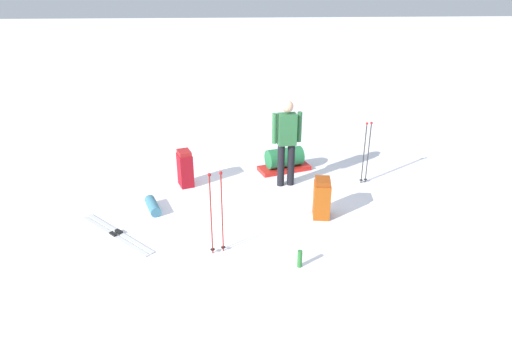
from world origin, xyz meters
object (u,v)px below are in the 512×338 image
(backpack_large_dark, at_px, (185,169))
(backpack_bright, at_px, (322,198))
(ski_pair_near, at_px, (116,234))
(skier_standing, at_px, (287,139))
(sleeping_mat_rolled, at_px, (153,206))
(thermos_bottle, at_px, (300,259))
(ski_poles_planted_far, at_px, (216,209))
(gear_sled, at_px, (284,160))
(ski_poles_planted_near, at_px, (366,150))

(backpack_large_dark, relative_size, backpack_bright, 1.04)
(ski_pair_near, distance_m, backpack_large_dark, 2.05)
(skier_standing, distance_m, sleeping_mat_rolled, 2.75)
(backpack_bright, height_order, thermos_bottle, backpack_bright)
(backpack_large_dark, distance_m, ski_poles_planted_far, 2.48)
(ski_poles_planted_far, bearing_deg, sleeping_mat_rolled, -49.45)
(ski_pair_near, distance_m, gear_sled, 3.83)
(ski_poles_planted_near, bearing_deg, skier_standing, 0.10)
(ski_poles_planted_near, bearing_deg, backpack_large_dark, -1.71)
(backpack_bright, xyz_separation_m, ski_poles_planted_near, (-1.11, -1.28, 0.36))
(ski_poles_planted_far, distance_m, thermos_bottle, 1.37)
(backpack_bright, distance_m, thermos_bottle, 1.55)
(backpack_bright, xyz_separation_m, ski_poles_planted_far, (1.74, 0.97, 0.38))
(backpack_bright, xyz_separation_m, thermos_bottle, (0.59, 1.42, -0.21))
(gear_sled, bearing_deg, backpack_bright, 100.95)
(skier_standing, height_order, ski_poles_planted_far, skier_standing)
(sleeping_mat_rolled, bearing_deg, ski_pair_near, 58.34)
(ski_poles_planted_near, distance_m, gear_sled, 1.73)
(gear_sled, bearing_deg, thermos_bottle, 86.63)
(backpack_bright, bearing_deg, backpack_large_dark, -29.94)
(skier_standing, height_order, ski_poles_planted_near, skier_standing)
(ski_pair_near, distance_m, ski_poles_planted_far, 1.87)
(sleeping_mat_rolled, bearing_deg, gear_sled, -147.23)
(backpack_bright, relative_size, thermos_bottle, 2.68)
(ski_pair_near, relative_size, gear_sled, 1.19)
(backpack_large_dark, height_order, backpack_bright, backpack_large_dark)
(skier_standing, xyz_separation_m, sleeping_mat_rolled, (2.45, 0.90, -0.86))
(skier_standing, distance_m, ski_pair_near, 3.49)
(thermos_bottle, bearing_deg, ski_pair_near, -20.27)
(thermos_bottle, bearing_deg, ski_poles_planted_far, -20.92)
(backpack_large_dark, bearing_deg, backpack_bright, 150.06)
(backpack_bright, relative_size, ski_poles_planted_near, 0.55)
(ski_pair_near, xyz_separation_m, thermos_bottle, (-2.79, 1.03, 0.12))
(skier_standing, distance_m, ski_poles_planted_far, 2.61)
(backpack_bright, distance_m, ski_poles_planted_near, 1.73)
(ski_pair_near, bearing_deg, sleeping_mat_rolled, -121.66)
(ski_pair_near, bearing_deg, gear_sled, -141.40)
(backpack_bright, height_order, sleeping_mat_rolled, backpack_bright)
(backpack_bright, relative_size, ski_poles_planted_far, 0.54)
(gear_sled, bearing_deg, sleeping_mat_rolled, 32.77)
(sleeping_mat_rolled, bearing_deg, ski_poles_planted_far, 130.55)
(skier_standing, distance_m, gear_sled, 1.03)
(ski_poles_planted_near, bearing_deg, gear_sled, -25.57)
(gear_sled, distance_m, thermos_bottle, 3.42)
(ski_pair_near, bearing_deg, skier_standing, -150.35)
(ski_poles_planted_near, bearing_deg, backpack_bright, 48.99)
(backpack_large_dark, xyz_separation_m, ski_poles_planted_far, (-0.66, 2.36, 0.37))
(backpack_large_dark, height_order, ski_poles_planted_far, ski_poles_planted_far)
(gear_sled, bearing_deg, ski_poles_planted_far, 65.44)
(backpack_large_dark, distance_m, ski_poles_planted_near, 3.54)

